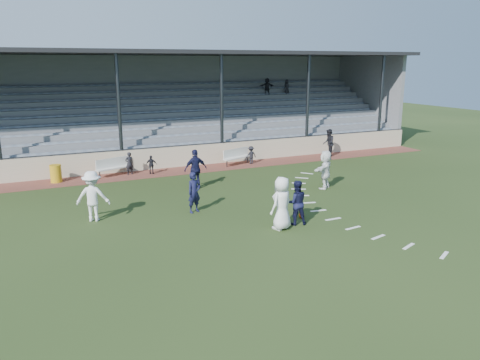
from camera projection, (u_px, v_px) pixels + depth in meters
name	position (u px, v px, depth m)	size (l,w,h in m)	color
ground	(269.00, 230.00, 17.04)	(90.00, 90.00, 0.00)	#253616
cinder_track	(181.00, 171.00, 26.29)	(34.00, 2.00, 0.02)	brown
retaining_wall	(175.00, 157.00, 27.07)	(34.00, 0.18, 1.20)	#C6B698
bench_left	(113.00, 165.00, 25.00)	(2.02, 1.13, 0.95)	silver
bench_right	(237.00, 155.00, 27.71)	(2.02, 1.12, 0.95)	silver
trash_bin	(56.00, 173.00, 23.64)	(0.56, 0.56, 0.89)	gold
football	(302.00, 215.00, 18.29)	(0.23, 0.23, 0.23)	#E34E0D
player_white_lead	(282.00, 203.00, 16.90)	(0.96, 0.62, 1.96)	white
player_navy_lead	(194.00, 192.00, 18.84)	(0.61, 0.40, 1.67)	#131535
player_navy_mid	(296.00, 203.00, 17.42)	(0.82, 0.64, 1.70)	#131535
player_white_wing	(93.00, 196.00, 17.80)	(1.26, 0.73, 1.95)	white
player_navy_wing	(196.00, 169.00, 22.36)	(1.12, 0.47, 1.92)	#131535
player_white_back	(325.00, 169.00, 22.46)	(1.73, 0.55, 1.86)	white
official	(328.00, 143.00, 29.97)	(0.86, 0.67, 1.78)	black
sub_left_near	(129.00, 163.00, 25.21)	(0.45, 0.29, 1.23)	black
sub_left_far	(151.00, 165.00, 25.36)	(0.60, 0.25, 1.02)	black
sub_right	(251.00, 155.00, 27.94)	(0.69, 0.39, 1.06)	black
grandstand	(153.00, 120.00, 30.84)	(34.60, 9.00, 6.61)	slate
penalty_arc	(359.00, 215.00, 18.70)	(3.89, 14.63, 0.01)	white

